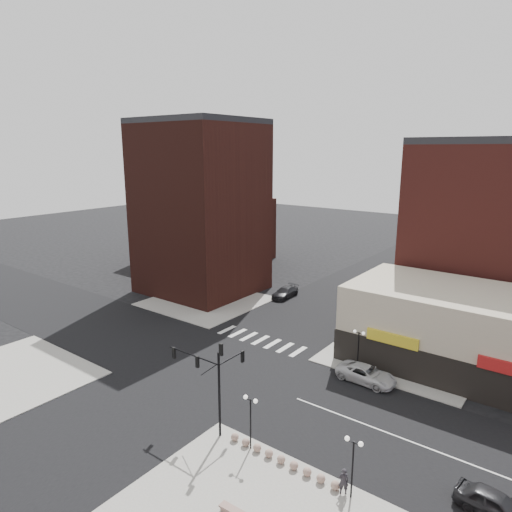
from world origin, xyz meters
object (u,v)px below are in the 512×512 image
Objects in this scene: street_lamp_ne at (359,340)px; dark_sedan_east at (496,505)px; white_suv at (366,374)px; traffic_signal at (213,372)px; street_lamp_se_a at (250,409)px; dark_sedan_north at (285,292)px; pedestrian at (343,481)px; stone_bench at (232,511)px; street_lamp_se_b at (353,453)px.

dark_sedan_east is (14.53, -12.11, -2.48)m from street_lamp_ne.
dark_sedan_east is at bearing -126.74° from white_suv.
white_suv is at bearing 66.03° from traffic_signal.
street_lamp_se_a is 35.67m from dark_sedan_north.
pedestrian is 7.21m from stone_bench.
dark_sedan_east is at bearing 10.92° from traffic_signal.
white_suv is (2.60, 14.49, -2.51)m from street_lamp_se_a.
street_lamp_ne is at bearing 86.42° from street_lamp_se_a.
dark_sedan_east is at bearing 170.43° from pedestrian.
pedestrian is at bearing -0.86° from traffic_signal.
dark_sedan_east is (12.93, -10.59, 0.02)m from white_suv.
street_lamp_se_a and street_lamp_se_b have the same top height.
street_lamp_ne is 0.79× the size of dark_sedan_north.
street_lamp_se_a is 7.79m from pedestrian.
pedestrian is (24.95, -30.98, 0.26)m from dark_sedan_north.
traffic_signal reaches higher than dark_sedan_north.
traffic_signal is 1.87× the size of street_lamp_ne.
dark_sedan_north is 2.93× the size of pedestrian.
traffic_signal reaches higher than street_lamp_se_a.
dark_sedan_east is at bearing 35.01° from stone_bench.
dark_sedan_east reaches higher than dark_sedan_north.
traffic_signal is 4.12m from street_lamp_se_a.
street_lamp_se_b is 0.88× the size of dark_sedan_east.
traffic_signal is 4.44× the size of stone_bench.
street_lamp_ne is at bearing -103.34° from pedestrian.
dark_sedan_north is at bearing 57.64° from dark_sedan_east.
dark_sedan_east is (19.30, 3.72, -4.16)m from traffic_signal.
pedestrian reaches higher than dark_sedan_east.
pedestrian is at bearing 49.15° from stone_bench.
street_lamp_se_a is 2.38× the size of stone_bench.
pedestrian is at bearing -68.05° from street_lamp_ne.
white_suv is 1.19× the size of dark_sedan_east.
street_lamp_se_a is 0.88× the size of dark_sedan_east.
street_lamp_se_b reaches higher than dark_sedan_north.
traffic_signal is 1.87× the size of street_lamp_se_a.
white_suv is at bearing 57.67° from dark_sedan_east.
pedestrian is at bearing -158.92° from white_suv.
traffic_signal is at bearing 137.43° from stone_bench.
traffic_signal reaches higher than dark_sedan_east.
white_suv reaches higher than stone_bench.
dark_sedan_north is (-13.74, 30.81, -4.20)m from traffic_signal.
street_lamp_se_a is at bearing 180.00° from street_lamp_se_b.
traffic_signal is 1.64× the size of dark_sedan_east.
pedestrian is at bearing 180.00° from street_lamp_se_b.
stone_bench is (1.95, -21.58, -2.95)m from street_lamp_ne.
street_lamp_se_a is 16.03m from street_lamp_ne.
dark_sedan_north is (-20.10, 16.50, -0.02)m from white_suv.
traffic_signal is 20.09m from dark_sedan_east.
street_lamp_se_a is 14.93m from white_suv.
dark_sedan_north is 41.90m from stone_bench.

